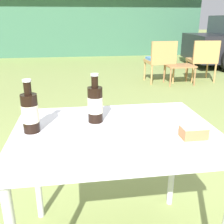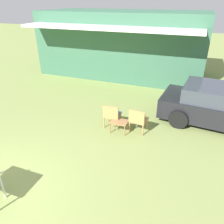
% 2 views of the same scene
% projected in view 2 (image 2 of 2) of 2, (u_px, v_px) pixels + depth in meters
% --- Properties ---
extents(cabin_building, '(8.69, 5.07, 3.32)m').
position_uv_depth(cabin_building, '(123.00, 43.00, 12.13)').
color(cabin_building, '#38664C').
rests_on(cabin_building, ground_plane).
extents(parked_car, '(4.12, 2.28, 1.31)m').
position_uv_depth(parked_car, '(221.00, 107.00, 7.32)').
color(parked_car, black).
rests_on(parked_car, ground_plane).
extents(wicker_chair_cushioned, '(0.54, 0.51, 0.83)m').
position_uv_depth(wicker_chair_cushioned, '(112.00, 114.00, 7.19)').
color(wicker_chair_cushioned, '#B2844C').
rests_on(wicker_chair_cushioned, ground_plane).
extents(wicker_chair_plain, '(0.56, 0.54, 0.83)m').
position_uv_depth(wicker_chair_plain, '(138.00, 119.00, 6.89)').
color(wicker_chair_plain, '#B2844C').
rests_on(wicker_chair_plain, ground_plane).
extents(garden_side_table, '(0.54, 0.41, 0.38)m').
position_uv_depth(garden_side_table, '(119.00, 122.00, 6.98)').
color(garden_side_table, '#996B42').
rests_on(garden_side_table, ground_plane).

